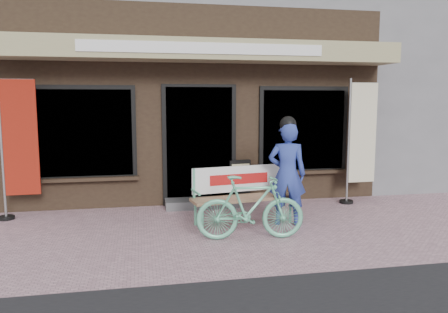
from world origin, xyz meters
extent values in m
plane|color=#B68B97|center=(0.00, 0.00, 0.00)|extent=(70.00, 70.00, 0.00)
cube|color=black|center=(0.00, 5.00, 1.80)|extent=(7.00, 6.00, 3.60)
cube|color=tan|center=(0.00, 1.65, 2.75)|extent=(7.00, 0.80, 0.35)
cube|color=white|center=(0.00, 1.24, 2.75)|extent=(4.00, 0.02, 0.18)
cube|color=black|center=(0.00, 1.98, 1.10)|extent=(1.20, 0.06, 2.10)
cube|color=black|center=(0.00, 1.97, 1.10)|extent=(1.35, 0.04, 2.20)
cube|color=black|center=(-2.00, 1.98, 1.35)|extent=(1.60, 0.06, 1.50)
cube|color=black|center=(2.00, 1.98, 1.35)|extent=(1.60, 0.06, 1.50)
cube|color=black|center=(-2.00, 1.97, 1.35)|extent=(1.75, 0.04, 1.65)
cube|color=black|center=(2.00, 1.97, 1.35)|extent=(1.75, 0.04, 1.65)
cube|color=black|center=(-2.00, 1.92, 0.55)|extent=(1.80, 0.18, 0.06)
cube|color=black|center=(2.00, 1.92, 0.55)|extent=(1.80, 0.18, 0.06)
cube|color=#59595B|center=(0.00, 1.75, 0.07)|extent=(1.30, 0.45, 0.15)
cylinder|color=#63C297|center=(-0.20, 0.27, 0.19)|extent=(0.05, 0.05, 0.38)
cylinder|color=#63C297|center=(-0.25, 0.63, 0.19)|extent=(0.05, 0.05, 0.38)
cylinder|color=#63C297|center=(1.24, 0.50, 0.19)|extent=(0.05, 0.05, 0.38)
cylinder|color=#63C297|center=(1.18, 0.86, 0.19)|extent=(0.05, 0.05, 0.38)
cube|color=#967152|center=(0.49, 0.57, 0.41)|extent=(1.67, 0.66, 0.05)
cylinder|color=#63C297|center=(-0.27, 0.63, 0.63)|extent=(0.05, 0.05, 0.50)
cylinder|color=#63C297|center=(1.20, 0.86, 0.63)|extent=(0.05, 0.05, 0.50)
cube|color=white|center=(0.46, 0.76, 0.68)|extent=(1.53, 0.28, 0.41)
cube|color=#B21414|center=(0.46, 0.74, 0.68)|extent=(0.97, 0.16, 0.16)
cylinder|color=#63C297|center=(-0.27, 0.45, 0.56)|extent=(0.10, 0.40, 0.04)
cylinder|color=#63C297|center=(1.25, 0.69, 0.56)|extent=(0.10, 0.40, 0.04)
imported|color=#2B3C95|center=(1.14, 0.42, 0.79)|extent=(0.66, 0.53, 1.58)
sphere|color=black|center=(1.14, 0.42, 1.55)|extent=(0.32, 0.32, 0.25)
imported|color=#63C297|center=(0.41, -0.19, 0.45)|extent=(1.53, 0.57, 0.90)
cylinder|color=gray|center=(-3.22, 1.54, 1.16)|extent=(0.04, 0.04, 2.32)
cylinder|color=gray|center=(-2.96, 1.55, 2.24)|extent=(0.53, 0.04, 0.03)
cube|color=maroon|center=(-2.94, 1.55, 1.32)|extent=(0.53, 0.04, 1.85)
cylinder|color=black|center=(-3.22, 1.54, 0.03)|extent=(0.26, 0.26, 0.05)
cylinder|color=gray|center=(2.71, 1.53, 1.15)|extent=(0.04, 0.04, 2.31)
cylinder|color=gray|center=(2.97, 1.54, 2.22)|extent=(0.53, 0.04, 0.03)
cube|color=beige|center=(2.99, 1.54, 1.31)|extent=(0.53, 0.05, 1.84)
cylinder|color=black|center=(2.71, 1.53, 0.03)|extent=(0.26, 0.26, 0.05)
cube|color=black|center=(0.75, 1.95, 0.41)|extent=(0.41, 0.12, 0.81)
cube|color=beige|center=(0.76, 1.90, 0.50)|extent=(0.34, 0.06, 0.50)
camera|label=1|loc=(-1.06, -5.88, 1.92)|focal=35.00mm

